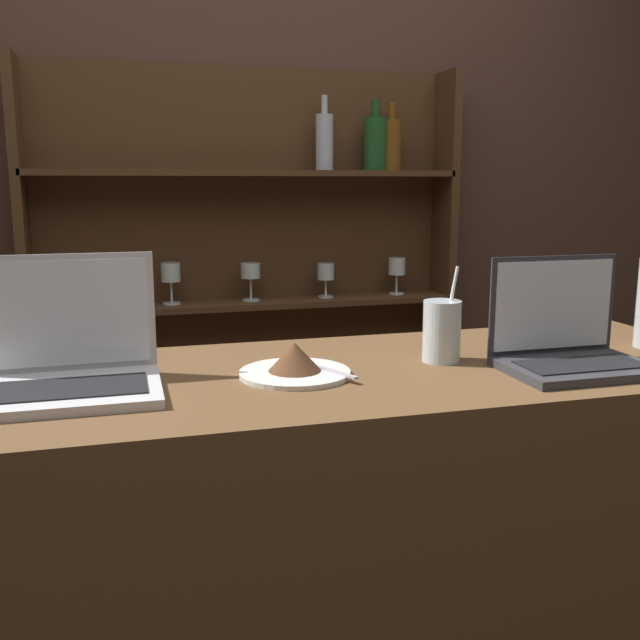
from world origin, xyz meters
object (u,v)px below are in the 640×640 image
(laptop_far, at_px, (569,343))
(water_glass, at_px, (442,331))
(cake_plate, at_px, (295,364))
(laptop_near, at_px, (66,363))

(laptop_far, distance_m, water_glass, 0.26)
(water_glass, bearing_deg, cake_plate, -174.90)
(laptop_far, xyz_separation_m, cake_plate, (-0.55, 0.09, -0.03))
(laptop_far, relative_size, cake_plate, 1.34)
(laptop_near, height_order, laptop_far, laptop_near)
(laptop_far, bearing_deg, laptop_near, 173.83)
(cake_plate, bearing_deg, water_glass, 5.10)
(laptop_far, distance_m, cake_plate, 0.56)
(laptop_far, height_order, water_glass, laptop_far)
(laptop_near, distance_m, laptop_far, 0.99)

